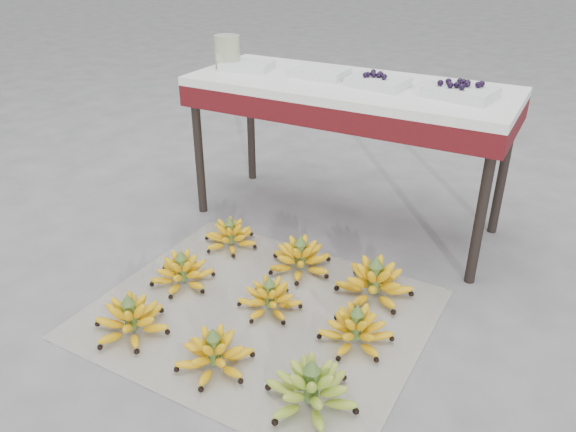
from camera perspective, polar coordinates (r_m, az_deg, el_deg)
The scene contains 17 objects.
ground at distance 2.22m, azimuth -4.71°, elevation -10.44°, with size 60.00×60.00×0.00m, color #5C5C5E.
newspaper_mat at distance 2.24m, azimuth -2.88°, elevation -9.84°, with size 1.25×1.05×0.01m, color white.
bunch_front_left at distance 2.19m, azimuth -15.68°, elevation -10.10°, with size 0.31×0.31×0.17m.
bunch_front_center at distance 1.99m, azimuth -7.48°, elevation -13.69°, with size 0.33×0.33×0.16m.
bunch_front_right at distance 1.84m, azimuth 2.36°, elevation -17.17°, with size 0.35×0.35×0.18m.
bunch_mid_left at distance 2.42m, azimuth -10.70°, elevation -5.61°, with size 0.34×0.34×0.16m.
bunch_mid_center at distance 2.23m, azimuth -1.89°, elevation -8.34°, with size 0.27×0.27×0.15m.
bunch_mid_right at distance 2.08m, azimuth 6.92°, elevation -11.38°, with size 0.29×0.29×0.16m.
bunch_back_left at distance 2.66m, azimuth -5.89°, elevation -2.03°, with size 0.31×0.31×0.16m.
bunch_back_center at distance 2.46m, azimuth 1.25°, elevation -4.30°, with size 0.38×0.38×0.17m.
bunch_back_right at distance 2.32m, azimuth 8.77°, elevation -6.67°, with size 0.39×0.39×0.19m.
vendor_table at distance 2.68m, azimuth 6.18°, elevation 11.68°, with size 1.50×0.60×0.72m.
tray_far_left at distance 2.88m, azimuth -4.19°, elevation 14.98°, with size 0.27×0.21×0.04m.
tray_left at distance 2.73m, azimuth 3.30°, elevation 14.35°, with size 0.25×0.18×0.04m.
tray_right at distance 2.59m, azimuth 9.13°, elevation 13.35°, with size 0.27×0.21×0.06m.
tray_far_right at distance 2.49m, azimuth 17.09°, elevation 12.01°, with size 0.31×0.24×0.07m.
glass_jar at distance 2.92m, azimuth -6.18°, elevation 16.26°, with size 0.13×0.13×0.16m, color #E3F5C2.
Camera 1 is at (0.99, -1.45, 1.36)m, focal length 35.00 mm.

